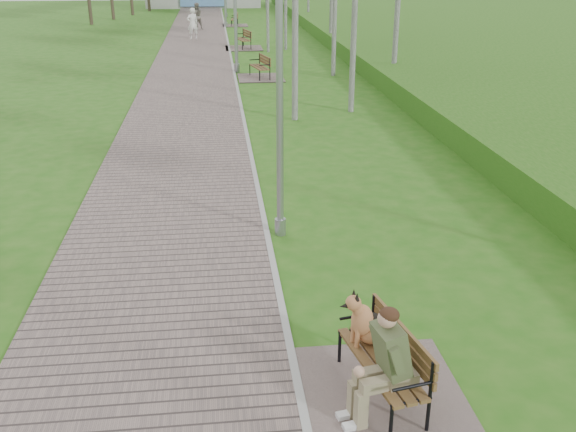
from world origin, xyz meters
name	(u,v)px	position (x,y,z in m)	size (l,w,h in m)	color
ground	(265,227)	(0.00, 0.00, 0.00)	(120.00, 120.00, 0.00)	#245F12
walkway	(194,54)	(-1.75, 21.50, 0.02)	(3.50, 67.00, 0.04)	#645551
kerb	(230,53)	(0.00, 21.50, 0.03)	(0.10, 67.00, 0.05)	#999993
embankment	(478,54)	(12.00, 20.00, 0.00)	(14.00, 70.00, 1.60)	#477424
bench_main	(378,366)	(0.84, -4.93, 0.44)	(1.79, 1.98, 1.56)	#645551
bench_second	(260,73)	(0.97, 14.71, 0.20)	(1.76, 1.96, 1.08)	#645551
bench_third	(243,44)	(0.71, 23.12, 0.21)	(1.86, 2.07, 1.14)	#645551
bench_far	(235,23)	(0.68, 34.18, 0.19)	(1.67, 1.86, 1.03)	#645551
lamp_post_near	(280,101)	(0.24, -0.33, 2.38)	(0.20, 0.20, 5.09)	gray
lamp_post_second	(235,2)	(0.13, 16.20, 2.78)	(0.23, 0.23, 5.94)	gray
pedestrian_near	(193,24)	(-1.91, 27.17, 0.86)	(0.63, 0.41, 1.72)	white
pedestrian_far	(197,16)	(-1.78, 32.08, 0.82)	(0.80, 0.62, 1.64)	gray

